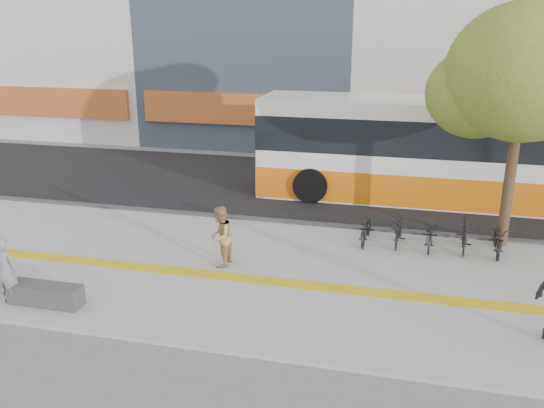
% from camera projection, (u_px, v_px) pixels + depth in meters
% --- Properties ---
extents(ground, '(120.00, 120.00, 0.00)m').
position_uv_depth(ground, '(183.00, 296.00, 12.57)').
color(ground, slate).
rests_on(ground, ground).
extents(sidewalk, '(40.00, 7.00, 0.08)m').
position_uv_depth(sidewalk, '(207.00, 267.00, 13.94)').
color(sidewalk, gray).
rests_on(sidewalk, ground).
extents(tactile_strip, '(40.00, 0.45, 0.01)m').
position_uv_depth(tactile_strip, '(199.00, 273.00, 13.47)').
color(tactile_strip, gold).
rests_on(tactile_strip, sidewalk).
extents(street, '(40.00, 8.00, 0.06)m').
position_uv_depth(street, '(277.00, 185.00, 20.87)').
color(street, black).
rests_on(street, ground).
extents(curb, '(40.00, 0.25, 0.14)m').
position_uv_depth(curb, '(247.00, 219.00, 17.16)').
color(curb, '#323234').
rests_on(curb, ground).
extents(bench, '(1.60, 0.45, 0.45)m').
position_uv_depth(bench, '(46.00, 294.00, 11.96)').
color(bench, '#323234').
rests_on(bench, sidewalk).
extents(street_tree, '(4.40, 3.80, 6.31)m').
position_uv_depth(street_tree, '(522.00, 75.00, 13.99)').
color(street_tree, '#342518').
rests_on(street_tree, sidewalk).
extents(bus, '(12.47, 2.96, 3.32)m').
position_uv_depth(bus, '(449.00, 154.00, 18.57)').
color(bus, silver).
rests_on(bus, street).
extents(bicycle_row, '(3.95, 1.55, 0.89)m').
position_uv_depth(bicycle_row, '(431.00, 233.00, 14.89)').
color(bicycle_row, black).
rests_on(bicycle_row, sidewalk).
extents(seated_woman, '(0.57, 0.40, 1.49)m').
position_uv_depth(seated_woman, '(5.00, 271.00, 11.86)').
color(seated_woman, black).
rests_on(seated_woman, sidewalk).
extents(pedestrian_tan, '(0.59, 0.75, 1.51)m').
position_uv_depth(pedestrian_tan, '(220.00, 237.00, 13.70)').
color(pedestrian_tan, '#A37D4F').
rests_on(pedestrian_tan, sidewalk).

